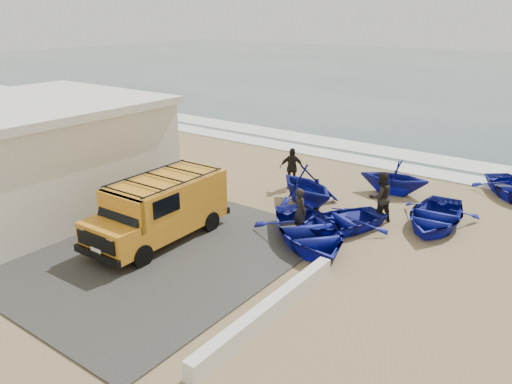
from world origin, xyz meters
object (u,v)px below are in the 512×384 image
Objects in this scene: parapet at (269,311)px; boat_mid_right at (435,216)px; boat_mid_left at (306,185)px; fisherman_middle at (380,197)px; boat_near_right at (339,221)px; fisherman_front at (300,211)px; building at (28,155)px; van at (161,207)px; fisherman_back at (292,168)px; boat_far_left at (394,177)px; boat_near_left at (309,231)px.

boat_mid_right is at bearing 79.99° from parapet.
fisherman_middle reaches higher than boat_mid_left.
boat_near_right is 1.94m from fisherman_middle.
fisherman_front is 3.29m from fisherman_middle.
boat_mid_left is 1.61× the size of fisherman_middle.
boat_mid_right is (14.02, 7.62, -1.75)m from building.
boat_near_right is at bearing -143.26° from boat_mid_right.
van is 7.36m from fisherman_back.
boat_mid_right is 5.14m from fisherman_front.
boat_mid_left is 4.19m from boat_far_left.
boat_far_left is at bearing 130.73° from boat_mid_right.
boat_mid_right is at bearing -54.21° from boat_mid_left.
fisherman_middle reaches higher than fisherman_back.
van is (-5.84, 1.83, 0.94)m from parapet.
fisherman_middle is at bearing 46.43° from van.
boat_near_left is at bearing -132.37° from boat_mid_right.
boat_near_left is 3.50m from fisherman_middle.
parapet is at bearing 137.86° from fisherman_front.
boat_mid_right is at bearing 28.52° from building.
boat_mid_right is at bearing 69.52° from boat_near_right.
building is 1.57× the size of parapet.
fisherman_front is at bearing -128.51° from boat_mid_left.
building reaches higher than boat_mid_right.
boat_mid_left is 2.85m from fisherman_front.
boat_far_left is (0.42, 6.55, 0.30)m from boat_near_left.
building is 16.05m from boat_mid_right.
building is 11.29m from boat_mid_left.
boat_mid_left is at bearing -45.10° from boat_far_left.
boat_far_left is at bearing 61.91° from van.
fisherman_back reaches higher than boat_mid_left.
boat_far_left reaches higher than boat_near_left.
boat_near_right is 1.57m from fisherman_front.
boat_far_left is at bearing -133.12° from fisherman_middle.
fisherman_middle reaches higher than boat_mid_right.
boat_near_right reaches higher than parapet.
fisherman_front is at bearing -0.82° from fisherman_middle.
fisherman_back is at bearing 48.00° from building.
boat_far_left is 1.47× the size of fisherman_middle.
van is at bearing -37.31° from boat_far_left.
van is 1.65× the size of boat_mid_left.
van is 6.31m from boat_mid_left.
fisherman_front is (10.28, 4.12, -1.31)m from building.
fisherman_back is (-5.15, 9.16, 0.65)m from parapet.
boat_near_left reaches higher than parapet.
boat_near_left reaches higher than boat_mid_right.
van is at bearing 163.42° from boat_near_left.
parapet is 6.28m from boat_near_right.
fisherman_front is 4.99m from fisherman_back.
building reaches higher than boat_near_right.
parapet is (12.50, -1.00, -1.89)m from building.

